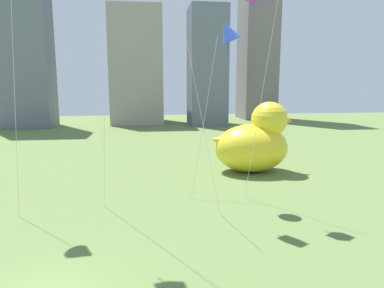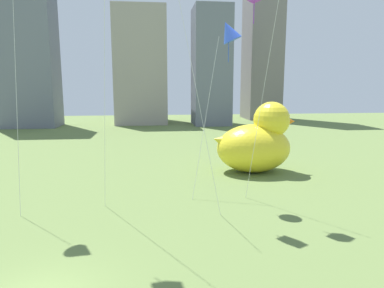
# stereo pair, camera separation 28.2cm
# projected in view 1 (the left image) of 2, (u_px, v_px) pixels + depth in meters

# --- Properties ---
(giant_inflatable_duck) EXTENTS (6.63, 4.26, 5.50)m
(giant_inflatable_duck) POSITION_uv_depth(u_px,v_px,m) (254.00, 142.00, 27.12)
(giant_inflatable_duck) COLOR yellow
(giant_inflatable_duck) RESTS_ON ground
(city_skyline) EXTENTS (73.41, 17.22, 41.09)m
(city_skyline) POSITION_uv_depth(u_px,v_px,m) (115.00, 46.00, 61.13)
(city_skyline) COLOR gray
(city_skyline) RESTS_ON ground
(kite_blue) EXTENTS (2.89, 2.73, 10.46)m
(kite_blue) POSITION_uv_depth(u_px,v_px,m) (228.00, 32.00, 19.54)
(kite_blue) COLOR silver
(kite_blue) RESTS_ON ground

